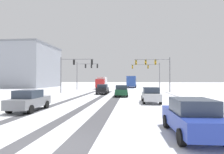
{
  "coord_description": "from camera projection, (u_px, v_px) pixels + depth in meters",
  "views": [
    {
      "loc": [
        2.8,
        -6.3,
        2.45
      ],
      "look_at": [
        0.0,
        20.94,
        2.8
      ],
      "focal_mm": 29.47,
      "sensor_mm": 36.0,
      "label": 1
    }
  ],
  "objects": [
    {
      "name": "ground_plane",
      "position": [
        52.0,
        148.0,
        6.53
      ],
      "size": [
        300.0,
        300.0,
        0.0
      ],
      "primitive_type": "plane",
      "color": "silver"
    },
    {
      "name": "car_blue_fifth",
      "position": [
        192.0,
        117.0,
        7.93
      ],
      "size": [
        1.93,
        4.15,
        1.62
      ],
      "color": "#233899",
      "rests_on": "ground"
    },
    {
      "name": "wheel_track_left_lane",
      "position": [
        95.0,
        100.0,
        21.54
      ],
      "size": [
        0.75,
        32.9,
        0.01
      ],
      "primitive_type": "cube",
      "color": "#4C4C51",
      "rests_on": "ground"
    },
    {
      "name": "sidewalk_kerb_right",
      "position": [
        214.0,
        103.0,
        18.77
      ],
      "size": [
        4.0,
        32.9,
        0.12
      ],
      "primitive_type": "cube",
      "color": "white",
      "rests_on": "ground"
    },
    {
      "name": "traffic_signal_far_left",
      "position": [
        86.0,
        70.0,
        43.2
      ],
      "size": [
        5.19,
        0.53,
        6.5
      ],
      "color": "slate",
      "rests_on": "ground"
    },
    {
      "name": "car_grey_fourth",
      "position": [
        29.0,
        100.0,
        14.3
      ],
      "size": [
        1.89,
        4.13,
        1.62
      ],
      "color": "slate",
      "rests_on": "ground"
    },
    {
      "name": "car_dark_green_second",
      "position": [
        121.0,
        91.0,
        26.3
      ],
      "size": [
        1.95,
        4.16,
        1.62
      ],
      "color": "#194C2D",
      "rests_on": "ground"
    },
    {
      "name": "office_building_far_left_block",
      "position": [
        14.0,
        66.0,
        58.03
      ],
      "size": [
        24.58,
        17.72,
        13.19
      ],
      "color": "#9399A3",
      "rests_on": "ground"
    },
    {
      "name": "car_black_lead",
      "position": [
        103.0,
        89.0,
        30.75
      ],
      "size": [
        1.89,
        4.13,
        1.62
      ],
      "color": "black",
      "rests_on": "ground"
    },
    {
      "name": "wheel_track_center",
      "position": [
        69.0,
        100.0,
        21.86
      ],
      "size": [
        0.78,
        32.9,
        0.01
      ],
      "primitive_type": "cube",
      "color": "#4C4C51",
      "rests_on": "ground"
    },
    {
      "name": "traffic_signal_near_right",
      "position": [
        155.0,
        66.0,
        33.52
      ],
      "size": [
        6.51,
        0.52,
        6.5
      ],
      "color": "slate",
      "rests_on": "ground"
    },
    {
      "name": "traffic_signal_near_left",
      "position": [
        72.0,
        67.0,
        33.31
      ],
      "size": [
        6.03,
        0.74,
        6.5
      ],
      "color": "slate",
      "rests_on": "ground"
    },
    {
      "name": "wheel_track_right_lane",
      "position": [
        114.0,
        100.0,
        21.32
      ],
      "size": [
        1.18,
        32.9,
        0.01
      ],
      "primitive_type": "cube",
      "color": "#4C4C51",
      "rests_on": "ground"
    },
    {
      "name": "box_truck_delivery",
      "position": [
        102.0,
        82.0,
        48.12
      ],
      "size": [
        2.46,
        7.46,
        3.02
      ],
      "color": "red",
      "rests_on": "ground"
    },
    {
      "name": "traffic_signal_far_right",
      "position": [
        149.0,
        70.0,
        45.41
      ],
      "size": [
        7.07,
        0.62,
        6.5
      ],
      "color": "slate",
      "rests_on": "ground"
    },
    {
      "name": "car_silver_third",
      "position": [
        151.0,
        95.0,
        19.28
      ],
      "size": [
        1.85,
        4.11,
        1.62
      ],
      "color": "#B7BABF",
      "rests_on": "ground"
    },
    {
      "name": "bus_oncoming",
      "position": [
        132.0,
        81.0,
        55.74
      ],
      "size": [
        3.03,
        11.1,
        3.38
      ],
      "color": "#284793",
      "rests_on": "ground"
    }
  ]
}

